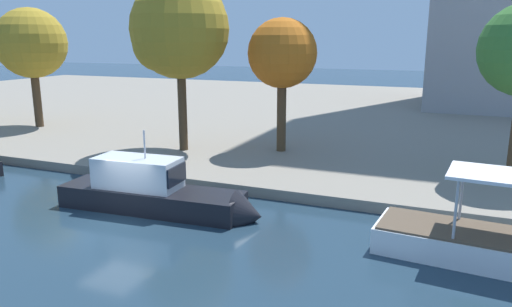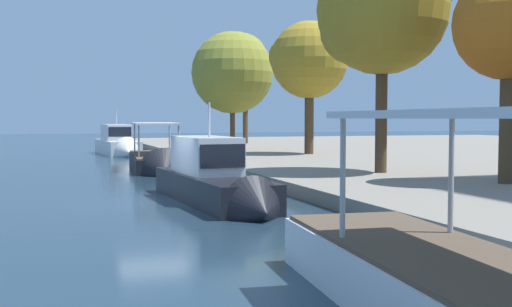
# 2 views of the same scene
# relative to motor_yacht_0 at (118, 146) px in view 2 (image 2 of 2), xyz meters

# --- Properties ---
(ground_plane) EXTENTS (220.00, 220.00, 0.00)m
(ground_plane) POSITION_rel_motor_yacht_0_xyz_m (32.30, -2.11, -0.74)
(ground_plane) COLOR #1E3342
(motor_yacht_0) EXTENTS (10.09, 3.23, 4.78)m
(motor_yacht_0) POSITION_rel_motor_yacht_0_xyz_m (0.00, 0.00, 0.00)
(motor_yacht_0) COLOR silver
(motor_yacht_0) RESTS_ON ground_plane
(tour_boat_1) EXTENTS (11.40, 3.71, 3.93)m
(tour_boat_1) POSITION_rel_motor_yacht_0_xyz_m (17.49, 0.48, -0.37)
(tour_boat_1) COLOR black
(tour_boat_1) RESTS_ON ground_plane
(motor_yacht_2) EXTENTS (9.85, 2.80, 4.50)m
(motor_yacht_2) POSITION_rel_motor_yacht_0_xyz_m (33.24, 0.07, -0.07)
(motor_yacht_2) COLOR black
(motor_yacht_2) RESTS_ON ground_plane
(mooring_bollard_0) EXTENTS (0.28, 0.28, 0.74)m
(mooring_bollard_0) POSITION_rel_motor_yacht_0_xyz_m (4.27, 4.00, 0.21)
(mooring_bollard_0) COLOR #2D2D33
(mooring_bollard_0) RESTS_ON dock_promenade
(tree_1) EXTENTS (6.27, 6.38, 10.93)m
(tree_1) POSITION_rel_motor_yacht_0_xyz_m (28.96, 9.49, 7.65)
(tree_1) COLOR #4C3823
(tree_1) RESTS_ON dock_promenade
(tree_2) EXTENTS (4.40, 4.40, 8.51)m
(tree_2) POSITION_rel_motor_yacht_0_xyz_m (34.89, 11.56, 6.11)
(tree_2) COLOR #4C3823
(tree_2) RESTS_ON dock_promenade
(tree_3) EXTENTS (4.71, 4.62, 10.13)m
(tree_3) POSITION_rel_motor_yacht_0_xyz_m (-6.91, 13.73, 7.58)
(tree_3) COLOR #4C3823
(tree_3) RESTS_ON dock_promenade
(tree_4) EXTENTS (5.61, 5.61, 9.64)m
(tree_4) POSITION_rel_motor_yacht_0_xyz_m (13.19, 12.31, 6.75)
(tree_4) COLOR #4C3823
(tree_4) RESTS_ON dock_promenade
(tree_5) EXTENTS (6.85, 6.85, 9.84)m
(tree_5) POSITION_rel_motor_yacht_0_xyz_m (4.65, 9.23, 6.34)
(tree_5) COLOR #4C3823
(tree_5) RESTS_ON dock_promenade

